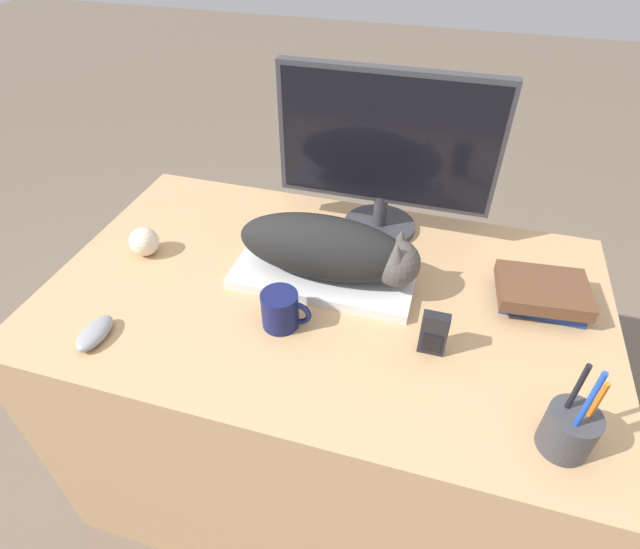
# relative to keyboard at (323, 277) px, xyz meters

# --- Properties ---
(desk) EXTENTS (1.28, 0.78, 0.78)m
(desk) POSITION_rel_keyboard_xyz_m (0.01, -0.03, -0.40)
(desk) COLOR tan
(desk) RESTS_ON ground_plane
(keyboard) EXTENTS (0.43, 0.18, 0.02)m
(keyboard) POSITION_rel_keyboard_xyz_m (0.00, 0.00, 0.00)
(keyboard) COLOR silver
(keyboard) RESTS_ON desk
(cat) EXTENTS (0.42, 0.14, 0.15)m
(cat) POSITION_rel_keyboard_xyz_m (0.02, 0.00, 0.09)
(cat) COLOR black
(cat) RESTS_ON keyboard
(monitor) EXTENTS (0.53, 0.19, 0.42)m
(monitor) POSITION_rel_keyboard_xyz_m (0.09, 0.25, 0.22)
(monitor) COLOR #333338
(monitor) RESTS_ON desk
(computer_mouse) EXTENTS (0.05, 0.10, 0.03)m
(computer_mouse) POSITION_rel_keyboard_xyz_m (-0.40, -0.31, 0.00)
(computer_mouse) COLOR gray
(computer_mouse) RESTS_ON desk
(coffee_mug) EXTENTS (0.11, 0.08, 0.08)m
(coffee_mug) POSITION_rel_keyboard_xyz_m (-0.05, -0.16, 0.03)
(coffee_mug) COLOR #141947
(coffee_mug) RESTS_ON desk
(pen_cup) EXTENTS (0.09, 0.09, 0.22)m
(pen_cup) POSITION_rel_keyboard_xyz_m (0.51, -0.30, 0.04)
(pen_cup) COLOR #38383D
(pen_cup) RESTS_ON desk
(baseball) EXTENTS (0.07, 0.07, 0.07)m
(baseball) POSITION_rel_keyboard_xyz_m (-0.46, -0.02, 0.02)
(baseball) COLOR beige
(baseball) RESTS_ON desk
(phone) EXTENTS (0.05, 0.03, 0.10)m
(phone) POSITION_rel_keyboard_xyz_m (0.27, -0.15, 0.04)
(phone) COLOR black
(phone) RESTS_ON desk
(book_stack) EXTENTS (0.20, 0.16, 0.06)m
(book_stack) POSITION_rel_keyboard_xyz_m (0.49, 0.06, 0.02)
(book_stack) COLOR navy
(book_stack) RESTS_ON desk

